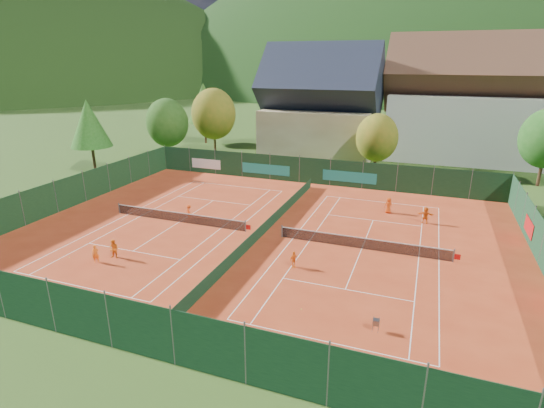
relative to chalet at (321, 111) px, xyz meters
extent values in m
plane|color=#2B4C18|center=(3.00, -30.00, -6.64)|extent=(600.00, 600.00, 0.00)
cube|color=#B1381A|center=(3.00, -30.00, -6.62)|extent=(40.00, 32.00, 0.01)
cube|color=white|center=(-5.00, -18.12, -6.61)|extent=(10.97, 0.06, 0.00)
cube|color=white|center=(-5.00, -41.88, -6.61)|extent=(10.97, 0.06, 0.00)
cube|color=white|center=(-10.48, -30.00, -6.61)|extent=(0.06, 23.77, 0.00)
cube|color=white|center=(0.49, -30.00, -6.61)|extent=(0.06, 23.77, 0.00)
cube|color=white|center=(-9.12, -30.00, -6.61)|extent=(0.06, 23.77, 0.00)
cube|color=white|center=(-0.88, -30.00, -6.61)|extent=(0.06, 23.77, 0.00)
cube|color=white|center=(-5.00, -23.60, -6.61)|extent=(8.23, 0.06, 0.00)
cube|color=white|center=(-5.00, -36.40, -6.61)|extent=(8.23, 0.06, 0.00)
cube|color=white|center=(-5.00, -30.00, -6.61)|extent=(0.06, 12.80, 0.00)
cube|color=white|center=(11.00, -18.12, -6.61)|extent=(10.97, 0.06, 0.00)
cube|color=white|center=(11.00, -41.88, -6.61)|extent=(10.97, 0.06, 0.00)
cube|color=white|center=(5.51, -30.00, -6.61)|extent=(0.06, 23.77, 0.00)
cube|color=white|center=(16.48, -30.00, -6.61)|extent=(0.06, 23.77, 0.00)
cube|color=white|center=(6.88, -30.00, -6.61)|extent=(0.06, 23.77, 0.00)
cube|color=white|center=(15.12, -30.00, -6.61)|extent=(0.06, 23.77, 0.00)
cube|color=white|center=(11.00, -23.60, -6.61)|extent=(8.23, 0.06, 0.00)
cube|color=white|center=(11.00, -36.40, -6.61)|extent=(8.23, 0.06, 0.00)
cube|color=white|center=(11.00, -30.00, -6.61)|extent=(0.06, 12.80, 0.00)
cylinder|color=#59595B|center=(-11.40, -30.00, -6.11)|extent=(0.10, 0.10, 1.02)
cylinder|color=#59595B|center=(1.40, -30.00, -6.11)|extent=(0.10, 0.10, 1.02)
cube|color=black|center=(-5.00, -30.00, -6.16)|extent=(12.80, 0.02, 0.86)
cube|color=white|center=(-5.00, -30.00, -5.73)|extent=(12.80, 0.04, 0.06)
cube|color=red|center=(1.65, -30.00, -6.17)|extent=(0.40, 0.04, 0.40)
cylinder|color=#59595B|center=(4.60, -30.00, -6.11)|extent=(0.10, 0.10, 1.02)
cylinder|color=#59595B|center=(17.40, -30.00, -6.11)|extent=(0.10, 0.10, 1.02)
cube|color=black|center=(11.00, -30.00, -6.16)|extent=(12.80, 0.02, 0.86)
cube|color=white|center=(11.00, -30.00, -5.73)|extent=(12.80, 0.04, 0.06)
cube|color=red|center=(17.65, -30.00, -6.17)|extent=(0.40, 0.04, 0.40)
cube|color=#13361F|center=(3.00, -30.00, -6.12)|extent=(0.03, 28.80, 1.00)
cube|color=#12331C|center=(3.00, -14.00, -5.12)|extent=(40.00, 0.04, 3.00)
cube|color=teal|center=(-3.00, -14.06, -5.42)|extent=(6.00, 0.03, 1.20)
cube|color=teal|center=(7.00, -14.06, -5.42)|extent=(6.00, 0.03, 1.20)
cube|color=silver|center=(-11.00, -14.06, -5.42)|extent=(4.00, 0.03, 1.20)
cube|color=#13351F|center=(3.00, -46.00, -5.12)|extent=(40.00, 0.04, 3.00)
cube|color=#163C1E|center=(-17.00, -30.00, -5.12)|extent=(0.04, 32.00, 3.00)
cube|color=#B21414|center=(22.94, -24.00, -5.42)|extent=(0.03, 3.00, 1.20)
cube|color=beige|center=(0.00, 0.00, -3.12)|extent=(15.00, 12.00, 7.00)
cube|color=#1E2333|center=(0.00, 0.00, 3.38)|extent=(16.20, 12.00, 12.00)
cube|color=silver|center=(19.00, 6.00, -2.12)|extent=(20.00, 11.00, 9.00)
cube|color=brown|center=(19.00, 6.00, 5.13)|extent=(21.60, 11.00, 11.00)
cylinder|color=#482C1A|center=(-19.00, -10.00, -5.22)|extent=(0.36, 0.36, 2.80)
ellipsoid|color=#255217|center=(-19.00, -10.00, -1.22)|extent=(5.72, 5.72, 6.58)
cylinder|color=#4B341B|center=(-15.00, -4.00, -5.05)|extent=(0.36, 0.36, 3.15)
ellipsoid|color=olive|center=(-15.00, -4.00, -0.55)|extent=(6.44, 6.44, 7.40)
cylinder|color=#4A2A1A|center=(-21.00, 4.00, -4.87)|extent=(0.36, 0.36, 3.50)
cone|color=#285718|center=(-21.00, 4.00, 0.13)|extent=(5.60, 5.60, 6.50)
cylinder|color=#49291A|center=(9.00, -8.00, -5.40)|extent=(0.36, 0.36, 2.45)
ellipsoid|color=olive|center=(9.00, -8.00, -1.90)|extent=(5.01, 5.01, 5.76)
cylinder|color=#4D2F1B|center=(27.00, -6.00, -5.22)|extent=(0.36, 0.36, 2.80)
cylinder|color=#4C2E1B|center=(-25.00, -18.00, -5.05)|extent=(0.36, 0.36, 3.15)
cone|color=#25601B|center=(-25.00, -18.00, -0.55)|extent=(5.04, 5.04, 5.85)
cylinder|color=#422E17|center=(29.00, 10.00, -4.87)|extent=(0.36, 0.36, 3.50)
ellipsoid|color=olive|center=(29.00, 10.00, 0.13)|extent=(7.15, 7.15, 8.22)
ellipsoid|color=black|center=(13.00, 270.00, -48.97)|extent=(440.00, 440.00, 242.00)
ellipsoid|color=black|center=(-217.00, 130.00, -42.32)|extent=(340.00, 340.00, 204.00)
cylinder|color=slate|center=(13.17, -40.24, -6.22)|extent=(0.02, 0.02, 0.80)
cylinder|color=slate|center=(13.47, -40.24, -6.22)|extent=(0.02, 0.02, 0.80)
cylinder|color=slate|center=(13.17, -39.94, -6.22)|extent=(0.02, 0.02, 0.80)
cylinder|color=slate|center=(13.47, -39.94, -6.22)|extent=(0.02, 0.02, 0.80)
cube|color=slate|center=(13.32, -40.09, -6.07)|extent=(0.34, 0.34, 0.30)
ellipsoid|color=#CCD833|center=(13.32, -40.09, -6.04)|extent=(0.28, 0.28, 0.16)
sphere|color=#CCD833|center=(-8.61, -38.91, -6.59)|extent=(0.07, 0.07, 0.07)
sphere|color=#CCD833|center=(9.07, -39.52, -6.59)|extent=(0.07, 0.07, 0.07)
sphere|color=#CCD833|center=(5.88, -24.41, -6.59)|extent=(0.07, 0.07, 0.07)
imported|color=orange|center=(-6.23, -38.78, -5.98)|extent=(0.57, 0.53, 1.30)
imported|color=orange|center=(-5.48, -37.78, -5.92)|extent=(0.75, 0.62, 1.42)
imported|color=#FD5016|center=(-4.65, -28.85, -5.97)|extent=(0.97, 0.87, 1.30)
imported|color=orange|center=(7.06, -34.67, -6.03)|extent=(0.57, 0.76, 1.19)
imported|color=#D04812|center=(12.00, -21.10, -5.88)|extent=(0.87, 0.76, 1.50)
imported|color=orange|center=(15.30, -22.73, -5.87)|extent=(1.41, 0.47, 1.51)
camera|label=1|loc=(14.81, -59.81, 6.95)|focal=28.00mm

